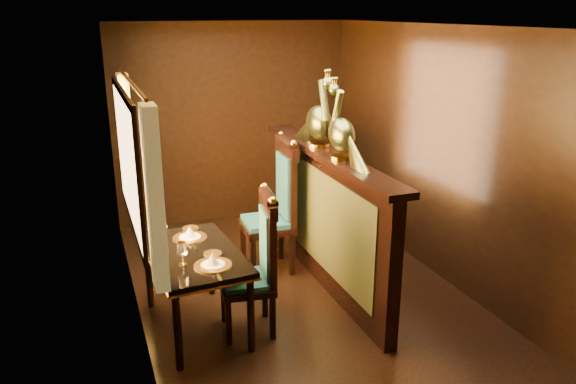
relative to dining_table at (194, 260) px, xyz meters
name	(u,v)px	position (x,y,z in m)	size (l,w,h in m)	color
ground	(306,302)	(1.05, 0.07, -0.64)	(5.00, 5.00, 0.00)	black
room_shell	(298,138)	(0.97, 0.09, 0.94)	(3.04, 5.04, 2.52)	black
partition	(326,216)	(1.37, 0.37, 0.07)	(0.26, 2.70, 1.36)	black
dining_table	(194,260)	(0.00, 0.00, 0.00)	(0.82, 1.25, 0.91)	black
chair_left	(260,259)	(0.51, -0.21, 0.01)	(0.51, 0.53, 1.25)	black
chair_right	(279,201)	(1.07, 0.87, 0.11)	(0.54, 0.57, 1.43)	black
peacock_left	(342,120)	(1.38, 0.09, 1.07)	(0.22, 0.59, 0.70)	#194C3C
peacock_right	(319,108)	(1.38, 0.59, 1.10)	(0.24, 0.64, 0.76)	#194C3C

